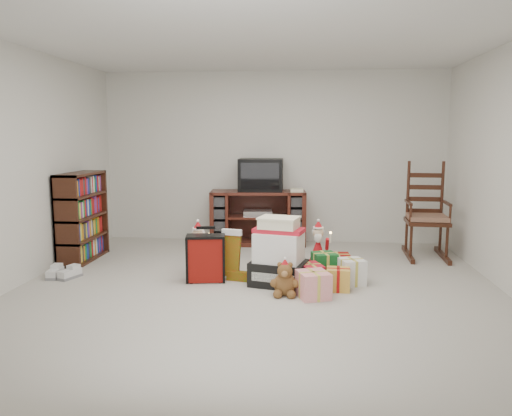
% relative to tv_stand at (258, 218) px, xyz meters
% --- Properties ---
extents(room, '(5.01, 5.01, 2.51)m').
position_rel_tv_stand_xyz_m(room, '(0.19, -2.23, 0.86)').
color(room, '#B3AFA4').
rests_on(room, ground).
extents(tv_stand, '(1.39, 0.59, 0.78)m').
position_rel_tv_stand_xyz_m(tv_stand, '(0.00, 0.00, 0.00)').
color(tv_stand, '#4D1B16').
rests_on(tv_stand, floor).
extents(bookshelf, '(0.30, 0.91, 1.11)m').
position_rel_tv_stand_xyz_m(bookshelf, '(-2.13, -1.14, 0.15)').
color(bookshelf, '#3A180F').
rests_on(bookshelf, floor).
extents(rocking_chair, '(0.56, 0.88, 1.29)m').
position_rel_tv_stand_xyz_m(rocking_chair, '(2.25, -0.52, 0.05)').
color(rocking_chair, '#3A180F').
rests_on(rocking_chair, floor).
extents(gift_pile, '(0.65, 0.53, 0.71)m').
position_rel_tv_stand_xyz_m(gift_pile, '(0.40, -1.99, -0.08)').
color(gift_pile, black).
rests_on(gift_pile, floor).
extents(red_suitcase, '(0.42, 0.26, 0.60)m').
position_rel_tv_stand_xyz_m(red_suitcase, '(-0.39, -1.94, -0.13)').
color(red_suitcase, maroon).
rests_on(red_suitcase, floor).
extents(stocking, '(0.28, 0.17, 0.56)m').
position_rel_tv_stand_xyz_m(stocking, '(-0.13, -1.82, -0.11)').
color(stocking, '#0D7B0F').
rests_on(stocking, floor).
extents(teddy_bear, '(0.22, 0.20, 0.33)m').
position_rel_tv_stand_xyz_m(teddy_bear, '(0.48, -2.34, -0.24)').
color(teddy_bear, brown).
rests_on(teddy_bear, floor).
extents(santa_figurine, '(0.28, 0.27, 0.58)m').
position_rel_tv_stand_xyz_m(santa_figurine, '(0.83, -1.28, -0.17)').
color(santa_figurine, '#AF1219').
rests_on(santa_figurine, floor).
extents(mrs_claus_figurine, '(0.30, 0.28, 0.61)m').
position_rel_tv_stand_xyz_m(mrs_claus_figurine, '(-0.54, -1.62, -0.16)').
color(mrs_claus_figurine, '#AF1219').
rests_on(mrs_claus_figurine, floor).
extents(sneaker_pair, '(0.35, 0.30, 0.10)m').
position_rel_tv_stand_xyz_m(sneaker_pair, '(-2.00, -1.97, -0.34)').
color(sneaker_pair, silver).
rests_on(sneaker_pair, floor).
extents(gift_cluster, '(0.76, 1.06, 0.26)m').
position_rel_tv_stand_xyz_m(gift_cluster, '(0.94, -1.95, -0.26)').
color(gift_cluster, red).
rests_on(gift_cluster, floor).
extents(crt_television, '(0.64, 0.47, 0.46)m').
position_rel_tv_stand_xyz_m(crt_television, '(0.04, 0.03, 0.62)').
color(crt_television, black).
rests_on(crt_television, tv_stand).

